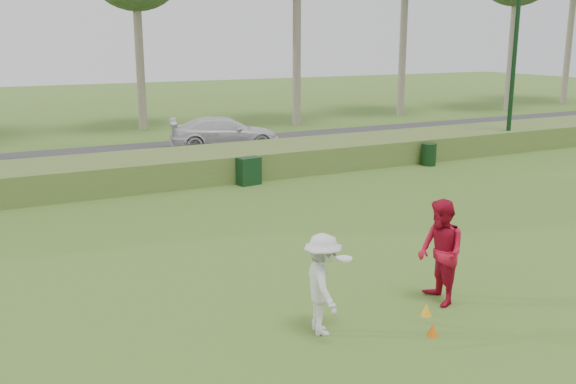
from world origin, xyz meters
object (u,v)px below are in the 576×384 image
car_right (225,133)px  player_white (323,284)px  cone_yellow (426,309)px  trash_bin (429,154)px  utility_cabinet (249,171)px  cone_orange (433,330)px  player_red (441,253)px  lamp_post (518,15)px

car_right → player_white: bearing=179.3°
cone_yellow → trash_bin: size_ratio=0.27×
utility_cabinet → trash_bin: size_ratio=1.09×
cone_orange → car_right: 18.38m
cone_orange → cone_yellow: cone_yellow is taller
cone_orange → player_red: bearing=46.6°
car_right → lamp_post: bearing=-103.5°
cone_orange → car_right: bearing=78.9°
player_red → cone_yellow: 1.07m
car_right → player_red: bearing=-172.8°
lamp_post → car_right: 12.93m
cone_orange → trash_bin: bearing=51.1°
utility_cabinet → player_red: bearing=-101.5°
cone_orange → car_right: (3.55, 18.02, 0.63)m
cone_orange → utility_cabinet: utility_cabinet is taller
player_red → car_right: 17.20m
player_red → cone_orange: size_ratio=9.06×
player_red → cone_orange: player_red is taller
player_red → cone_yellow: size_ratio=8.65×
utility_cabinet → car_right: bearing=67.8°
lamp_post → utility_cabinet: 13.28m
player_white → trash_bin: 14.90m
cone_yellow → trash_bin: (8.72, 10.66, 0.31)m
player_white → utility_cabinet: player_white is taller
player_red → car_right: bearing=-176.5°
player_red → cone_yellow: (-0.55, -0.34, -0.85)m
cone_orange → lamp_post: bearing=41.0°
player_red → cone_orange: 1.64m
player_white → cone_orange: (1.53, -0.93, -0.74)m
player_white → car_right: size_ratio=0.36×
cone_orange → cone_yellow: (0.42, 0.67, 0.01)m
player_red → cone_orange: (-0.96, -1.02, -0.86)m
cone_orange → utility_cabinet: (1.77, 11.44, 0.35)m
cone_orange → cone_yellow: bearing=58.3°
car_right → trash_bin: bearing=-124.3°
utility_cabinet → lamp_post: bearing=-3.8°
player_white → cone_orange: bearing=-107.5°
trash_bin → car_right: 8.72m
lamp_post → cone_orange: size_ratio=38.37×
cone_yellow → utility_cabinet: 10.86m
player_red → utility_cabinet: player_red is taller
player_red → trash_bin: (8.17, 10.31, -0.55)m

